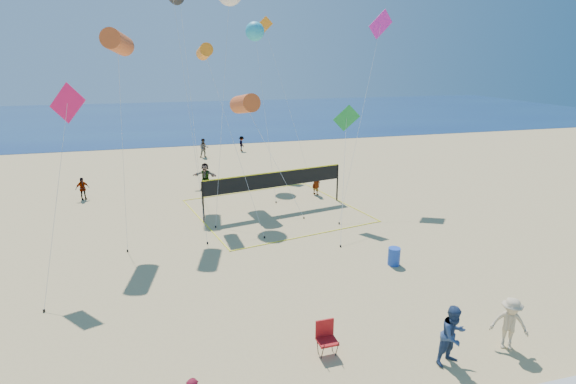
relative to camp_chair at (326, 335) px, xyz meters
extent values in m
plane|color=tan|center=(-0.80, -0.64, -0.63)|extent=(120.00, 120.00, 0.00)
cube|color=navy|center=(-0.80, 61.36, -0.62)|extent=(140.00, 50.00, 0.03)
imported|color=navy|center=(3.55, -1.44, 0.33)|extent=(1.09, 0.94, 1.93)
imported|color=#CAB186|center=(5.73, -1.26, 0.26)|extent=(1.32, 1.18, 1.78)
imported|color=gray|center=(-10.06, 19.28, 0.11)|extent=(0.95, 0.73, 1.50)
imported|color=gray|center=(-2.04, 19.78, 0.30)|extent=(1.80, 1.19, 1.86)
imported|color=gray|center=(5.10, 16.40, 0.26)|extent=(0.68, 0.78, 1.79)
imported|color=gray|center=(-1.26, 30.34, 0.25)|extent=(0.87, 0.68, 1.77)
imported|color=gray|center=(2.63, 32.40, 0.11)|extent=(0.66, 1.02, 1.48)
cube|color=#AA1315|center=(0.00, -0.11, -0.14)|extent=(0.62, 0.57, 0.07)
cube|color=#AA1315|center=(0.00, 0.13, 0.19)|extent=(0.60, 0.08, 0.60)
cylinder|color=black|center=(-0.23, -0.34, -0.36)|extent=(0.04, 0.30, 0.78)
cylinder|color=black|center=(-0.24, 0.10, -0.36)|extent=(0.04, 0.30, 0.78)
cylinder|color=black|center=(0.25, -0.32, -0.36)|extent=(0.04, 0.30, 0.78)
cylinder|color=black|center=(0.24, 0.12, -0.36)|extent=(0.04, 0.30, 0.78)
cylinder|color=#1B44B4|center=(5.10, 5.19, -0.23)|extent=(0.58, 0.58, 0.81)
cylinder|color=black|center=(-2.74, 12.92, 0.56)|extent=(0.10, 0.10, 2.39)
cylinder|color=black|center=(6.03, 14.80, 0.56)|extent=(0.10, 0.10, 2.39)
cube|color=black|center=(1.64, 13.86, 1.31)|extent=(8.77, 1.89, 0.90)
cube|color=#FFF21A|center=(1.64, 13.86, 1.79)|extent=(8.77, 1.90, 0.06)
cube|color=#FFF21A|center=(2.58, 9.48, -0.62)|extent=(8.97, 1.96, 0.02)
cube|color=#FFF21A|center=(0.71, 18.24, -0.62)|extent=(8.97, 1.96, 0.02)
cylinder|color=#CC5321|center=(-6.38, 12.74, 9.07)|extent=(1.44, 2.51, 1.29)
cylinder|color=silver|center=(-6.52, 11.26, 4.24)|extent=(0.30, 2.98, 9.65)
cylinder|color=black|center=(-6.66, 9.78, -0.58)|extent=(0.08, 0.08, 0.10)
cylinder|color=silver|center=(-3.20, 12.67, 5.59)|extent=(0.73, 5.87, 12.35)
cylinder|color=black|center=(-2.84, 9.74, -0.58)|extent=(0.08, 0.08, 0.10)
cylinder|color=orange|center=(-2.01, 15.50, 8.67)|extent=(0.85, 1.81, 0.97)
cylinder|color=silver|center=(-0.96, 12.61, 4.05)|extent=(2.11, 5.79, 9.27)
cylinder|color=black|center=(0.09, 9.73, -0.58)|extent=(0.08, 0.08, 0.10)
cube|color=#F41360|center=(-8.16, 8.52, 6.60)|extent=(1.53, 0.78, 1.68)
cylinder|color=silver|center=(-8.70, 6.72, 3.01)|extent=(1.10, 3.60, 7.19)
cylinder|color=black|center=(-9.24, 4.93, -0.58)|extent=(0.08, 0.08, 0.10)
cube|color=green|center=(5.34, 12.00, 5.12)|extent=(1.30, 0.88, 1.53)
cylinder|color=silver|center=(4.42, 9.83, 2.27)|extent=(1.86, 4.36, 5.71)
cylinder|color=black|center=(3.50, 7.66, -0.58)|extent=(0.08, 0.08, 0.10)
cube|color=#F024BB|center=(9.39, 16.67, 10.40)|extent=(1.85, 0.44, 1.87)
cylinder|color=silver|center=(6.99, 13.66, 4.91)|extent=(4.82, 6.04, 11.00)
cylinder|color=black|center=(4.59, 10.65, -0.58)|extent=(0.08, 0.08, 0.10)
cylinder|color=silver|center=(-1.17, 14.83, 5.76)|extent=(2.07, 5.89, 12.70)
cylinder|color=black|center=(-2.19, 11.90, -0.58)|extent=(0.08, 0.08, 0.10)
sphere|color=#29ADD0|center=(2.43, 23.32, 10.21)|extent=(1.55, 1.55, 1.40)
cylinder|color=silver|center=(2.24, 19.31, 4.81)|extent=(0.40, 8.03, 10.80)
cylinder|color=black|center=(2.05, 15.30, -0.58)|extent=(0.08, 0.08, 0.10)
cylinder|color=silver|center=(-2.72, 20.33, 6.26)|extent=(0.60, 2.04, 13.70)
cylinder|color=black|center=(-2.43, 19.32, -0.58)|extent=(0.08, 0.08, 0.10)
cube|color=orange|center=(3.75, 26.12, 10.84)|extent=(1.42, 0.26, 1.41)
cylinder|color=silver|center=(4.88, 23.38, 5.13)|extent=(2.29, 5.50, 11.43)
cylinder|color=black|center=(6.02, 20.64, -0.58)|extent=(0.08, 0.08, 0.10)
cylinder|color=#CC5321|center=(0.37, 16.41, 5.61)|extent=(1.59, 2.84, 1.46)
cylinder|color=silver|center=(1.65, 14.21, 2.51)|extent=(2.58, 4.41, 6.20)
cylinder|color=black|center=(2.93, 12.02, -0.58)|extent=(0.08, 0.08, 0.10)
camera|label=1|loc=(-4.30, -11.47, 8.39)|focal=28.00mm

